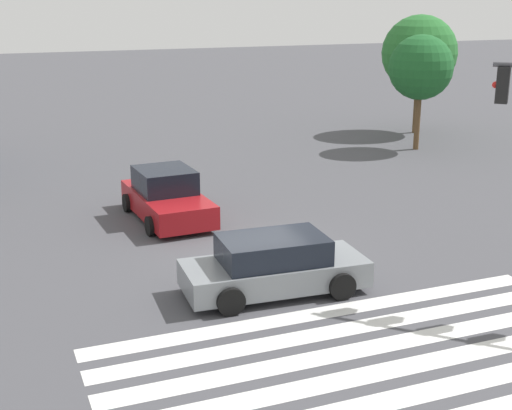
# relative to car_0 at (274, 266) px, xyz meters

# --- Properties ---
(ground_plane) EXTENTS (155.60, 155.60, 0.00)m
(ground_plane) POSITION_rel_car_0_xyz_m (0.57, 2.64, -0.70)
(ground_plane) COLOR #47474C
(crosswalk_markings) EXTENTS (11.27, 6.30, 0.01)m
(crosswalk_markings) POSITION_rel_car_0_xyz_m (0.57, -4.39, -0.70)
(crosswalk_markings) COLOR silver
(crosswalk_markings) RESTS_ON ground_plane
(car_0) EXTENTS (4.62, 2.27, 1.46)m
(car_0) POSITION_rel_car_0_xyz_m (0.00, 0.00, 0.00)
(car_0) COLOR gray
(car_0) RESTS_ON ground_plane
(car_1) EXTENTS (2.37, 4.57, 1.65)m
(car_1) POSITION_rel_car_0_xyz_m (-0.90, 6.87, 0.04)
(car_1) COLOR maroon
(car_1) RESTS_ON ground_plane
(tree_corner_a) EXTENTS (3.90, 3.90, 6.14)m
(tree_corner_a) POSITION_rel_car_0_xyz_m (15.33, 16.84, 3.48)
(tree_corner_a) COLOR brown
(tree_corner_a) RESTS_ON ground_plane
(tree_corner_b) EXTENTS (3.00, 3.00, 5.37)m
(tree_corner_b) POSITION_rel_car_0_xyz_m (12.96, 13.19, 3.15)
(tree_corner_b) COLOR brown
(tree_corner_b) RESTS_ON ground_plane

